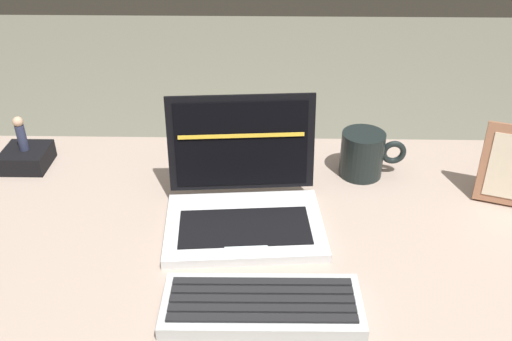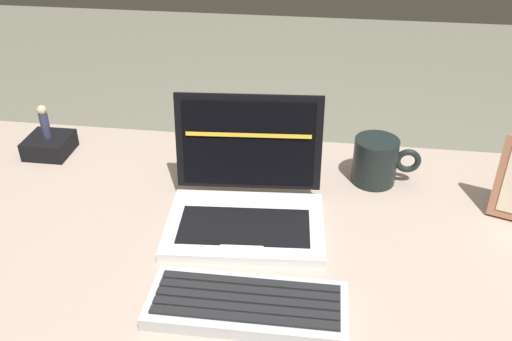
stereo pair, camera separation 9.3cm
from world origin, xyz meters
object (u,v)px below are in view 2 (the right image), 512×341
(figurine_stand, at_px, (49,145))
(laptop_front, at_px, (246,200))
(figurine, at_px, (44,121))
(coffee_mug, at_px, (376,161))
(external_keyboard, at_px, (247,305))

(figurine_stand, bearing_deg, laptop_front, -21.48)
(figurine, xyz_separation_m, coffee_mug, (0.71, -0.02, -0.03))
(external_keyboard, xyz_separation_m, figurine_stand, (-0.51, 0.41, 0.01))
(external_keyboard, relative_size, coffee_mug, 2.23)
(laptop_front, relative_size, figurine, 3.88)
(figurine_stand, bearing_deg, figurine, 0.00)
(figurine_stand, relative_size, figurine, 1.22)
(external_keyboard, bearing_deg, figurine, 140.85)
(laptop_front, relative_size, coffee_mug, 2.20)
(laptop_front, height_order, figurine_stand, laptop_front)
(coffee_mug, bearing_deg, external_keyboard, -117.42)
(laptop_front, bearing_deg, coffee_mug, 34.69)
(laptop_front, distance_m, external_keyboard, 0.23)
(laptop_front, relative_size, figurine_stand, 3.17)
(external_keyboard, relative_size, figurine, 3.93)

